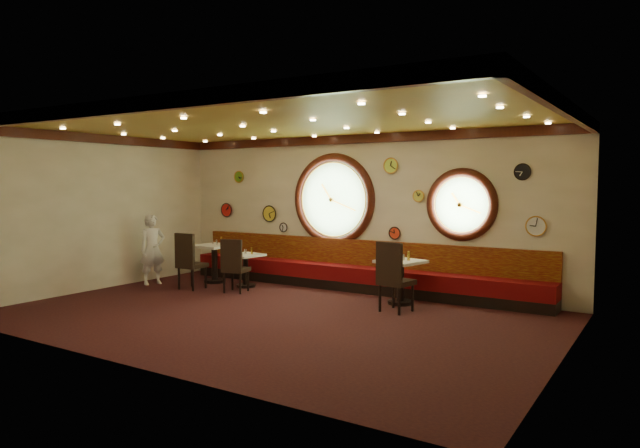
{
  "coord_description": "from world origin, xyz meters",
  "views": [
    {
      "loc": [
        5.66,
        -7.47,
        2.21
      ],
      "look_at": [
        0.44,
        0.8,
        1.5
      ],
      "focal_mm": 32.0,
      "sensor_mm": 36.0,
      "label": 1
    }
  ],
  "objects_px": {
    "table_c": "(401,276)",
    "chair_b": "(234,262)",
    "table_b": "(246,266)",
    "condiment_c_salt": "(400,257)",
    "condiment_b_pepper": "(245,252)",
    "condiment_a_pepper": "(217,242)",
    "table_a": "(215,259)",
    "condiment_c_pepper": "(404,257)",
    "chair_c": "(393,272)",
    "chair_a": "(188,257)",
    "condiment_b_bottle": "(252,251)",
    "condiment_c_bottle": "(409,256)",
    "condiment_a_salt": "(213,242)",
    "condiment_b_salt": "(246,251)",
    "condiment_a_bottle": "(222,241)",
    "waiter": "(153,249)"
  },
  "relations": [
    {
      "from": "table_c",
      "to": "condiment_c_pepper",
      "type": "relative_size",
      "value": 7.98
    },
    {
      "from": "chair_a",
      "to": "condiment_a_salt",
      "type": "relative_size",
      "value": 8.2
    },
    {
      "from": "chair_c",
      "to": "condiment_c_salt",
      "type": "bearing_deg",
      "value": 114.97
    },
    {
      "from": "table_b",
      "to": "condiment_b_pepper",
      "type": "distance_m",
      "value": 0.31
    },
    {
      "from": "chair_b",
      "to": "condiment_a_salt",
      "type": "bearing_deg",
      "value": 134.96
    },
    {
      "from": "table_c",
      "to": "condiment_a_bottle",
      "type": "height_order",
      "value": "condiment_a_bottle"
    },
    {
      "from": "table_a",
      "to": "waiter",
      "type": "relative_size",
      "value": 0.55
    },
    {
      "from": "condiment_c_pepper",
      "to": "condiment_b_bottle",
      "type": "distance_m",
      "value": 3.43
    },
    {
      "from": "condiment_a_pepper",
      "to": "condiment_b_bottle",
      "type": "height_order",
      "value": "condiment_a_pepper"
    },
    {
      "from": "chair_a",
      "to": "condiment_c_salt",
      "type": "height_order",
      "value": "chair_a"
    },
    {
      "from": "table_c",
      "to": "condiment_b_salt",
      "type": "height_order",
      "value": "table_c"
    },
    {
      "from": "table_c",
      "to": "condiment_b_salt",
      "type": "relative_size",
      "value": 9.48
    },
    {
      "from": "table_c",
      "to": "condiment_a_salt",
      "type": "relative_size",
      "value": 10.03
    },
    {
      "from": "condiment_c_salt",
      "to": "condiment_b_pepper",
      "type": "relative_size",
      "value": 0.95
    },
    {
      "from": "table_b",
      "to": "condiment_c_salt",
      "type": "bearing_deg",
      "value": 3.62
    },
    {
      "from": "chair_c",
      "to": "condiment_c_salt",
      "type": "relative_size",
      "value": 7.94
    },
    {
      "from": "condiment_b_salt",
      "to": "condiment_c_salt",
      "type": "relative_size",
      "value": 0.99
    },
    {
      "from": "condiment_a_salt",
      "to": "table_a",
      "type": "bearing_deg",
      "value": -33.16
    },
    {
      "from": "chair_b",
      "to": "condiment_b_pepper",
      "type": "bearing_deg",
      "value": 97.41
    },
    {
      "from": "condiment_c_salt",
      "to": "condiment_c_bottle",
      "type": "distance_m",
      "value": 0.18
    },
    {
      "from": "table_a",
      "to": "condiment_c_salt",
      "type": "bearing_deg",
      "value": 2.01
    },
    {
      "from": "chair_b",
      "to": "chair_c",
      "type": "distance_m",
      "value": 3.43
    },
    {
      "from": "condiment_c_pepper",
      "to": "condiment_c_bottle",
      "type": "distance_m",
      "value": 0.1
    },
    {
      "from": "table_a",
      "to": "condiment_b_pepper",
      "type": "relative_size",
      "value": 8.45
    },
    {
      "from": "condiment_b_pepper",
      "to": "condiment_c_bottle",
      "type": "bearing_deg",
      "value": 3.18
    },
    {
      "from": "condiment_a_pepper",
      "to": "condiment_b_pepper",
      "type": "bearing_deg",
      "value": -5.37
    },
    {
      "from": "table_c",
      "to": "table_b",
      "type": "bearing_deg",
      "value": -177.17
    },
    {
      "from": "condiment_b_bottle",
      "to": "condiment_c_bottle",
      "type": "distance_m",
      "value": 3.52
    },
    {
      "from": "table_b",
      "to": "condiment_c_bottle",
      "type": "bearing_deg",
      "value": 3.17
    },
    {
      "from": "chair_c",
      "to": "condiment_b_salt",
      "type": "bearing_deg",
      "value": -179.16
    },
    {
      "from": "table_a",
      "to": "chair_c",
      "type": "height_order",
      "value": "chair_c"
    },
    {
      "from": "table_a",
      "to": "condiment_c_salt",
      "type": "distance_m",
      "value": 4.42
    },
    {
      "from": "table_c",
      "to": "chair_c",
      "type": "bearing_deg",
      "value": -76.33
    },
    {
      "from": "table_c",
      "to": "condiment_c_pepper",
      "type": "height_order",
      "value": "condiment_c_pepper"
    },
    {
      "from": "chair_b",
      "to": "condiment_b_salt",
      "type": "distance_m",
      "value": 0.79
    },
    {
      "from": "table_c",
      "to": "condiment_b_salt",
      "type": "distance_m",
      "value": 3.55
    },
    {
      "from": "table_a",
      "to": "chair_a",
      "type": "xyz_separation_m",
      "value": [
        0.15,
        -0.94,
        0.14
      ]
    },
    {
      "from": "condiment_a_salt",
      "to": "condiment_b_pepper",
      "type": "xyz_separation_m",
      "value": [
        1.03,
        -0.14,
        -0.13
      ]
    },
    {
      "from": "chair_a",
      "to": "condiment_b_bottle",
      "type": "height_order",
      "value": "chair_a"
    },
    {
      "from": "condiment_c_pepper",
      "to": "condiment_c_bottle",
      "type": "bearing_deg",
      "value": 19.85
    },
    {
      "from": "condiment_a_pepper",
      "to": "condiment_a_bottle",
      "type": "distance_m",
      "value": 0.14
    },
    {
      "from": "condiment_a_bottle",
      "to": "condiment_c_bottle",
      "type": "height_order",
      "value": "condiment_a_bottle"
    },
    {
      "from": "condiment_a_pepper",
      "to": "condiment_b_bottle",
      "type": "xyz_separation_m",
      "value": [
        1.01,
        -0.02,
        -0.12
      ]
    },
    {
      "from": "table_a",
      "to": "condiment_c_pepper",
      "type": "bearing_deg",
      "value": 1.35
    },
    {
      "from": "chair_b",
      "to": "waiter",
      "type": "xyz_separation_m",
      "value": [
        -2.16,
        -0.18,
        0.14
      ]
    },
    {
      "from": "condiment_a_bottle",
      "to": "condiment_c_salt",
      "type": "bearing_deg",
      "value": 0.05
    },
    {
      "from": "condiment_b_pepper",
      "to": "waiter",
      "type": "bearing_deg",
      "value": -156.65
    },
    {
      "from": "table_b",
      "to": "condiment_a_bottle",
      "type": "relative_size",
      "value": 4.53
    },
    {
      "from": "table_b",
      "to": "condiment_c_bottle",
      "type": "height_order",
      "value": "condiment_c_bottle"
    },
    {
      "from": "table_c",
      "to": "chair_b",
      "type": "height_order",
      "value": "chair_b"
    }
  ]
}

